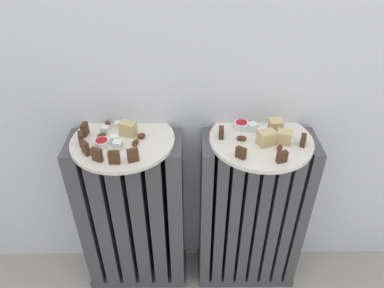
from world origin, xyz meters
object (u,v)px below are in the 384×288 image
radiator_right (250,216)px  jam_bowl_left (102,143)px  radiator_left (133,217)px  jam_bowl_right (241,125)px  fork (263,133)px  plate_right (261,140)px  plate_left (123,140)px

radiator_right → jam_bowl_left: 0.57m
radiator_left → radiator_right: 0.41m
radiator_right → jam_bowl_right: (-0.05, 0.05, 0.34)m
jam_bowl_right → fork: bearing=-24.0°
radiator_left → plate_right: size_ratio=2.05×
plate_left → plate_right: (0.41, 0.00, 0.00)m
radiator_right → plate_left: (-0.41, -0.00, 0.32)m
jam_bowl_left → fork: bearing=7.8°
plate_left → jam_bowl_left: bearing=-143.4°
plate_left → plate_right: bearing=0.0°
jam_bowl_right → plate_left: bearing=-171.4°
radiator_right → jam_bowl_left: (-0.46, -0.04, 0.34)m
radiator_left → radiator_right: (0.41, 0.00, 0.00)m
radiator_left → radiator_right: same height
radiator_right → fork: size_ratio=6.38×
jam_bowl_left → fork: jam_bowl_left is taller
radiator_right → plate_right: size_ratio=2.05×
radiator_left → plate_right: (0.41, 0.00, 0.32)m
plate_right → fork: fork is taller
jam_bowl_left → radiator_left: bearing=36.6°
jam_bowl_right → jam_bowl_left: bearing=-167.2°
radiator_left → plate_left: (-0.00, 0.00, 0.32)m
plate_left → jam_bowl_left: (-0.05, -0.04, 0.02)m
radiator_left → jam_bowl_left: bearing=-143.4°
plate_right → fork: bearing=71.1°
radiator_right → jam_bowl_right: size_ratio=14.59×
radiator_left → plate_right: plate_right is taller
radiator_right → plate_left: plate_left is taller
jam_bowl_right → fork: size_ratio=0.44×
fork → radiator_left: bearing=-176.4°
plate_right → radiator_right: bearing=63.4°
plate_left → jam_bowl_right: bearing=8.6°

